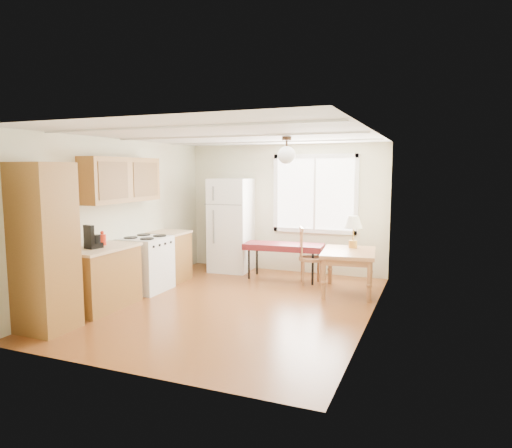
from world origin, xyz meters
The scene contains 11 objects.
room_shell centered at (0.00, 0.00, 1.25)m, with size 4.60×5.60×2.62m.
kitchen_run centered at (-1.72, -0.63, 0.84)m, with size 0.65×3.40×2.20m.
window_unit centered at (0.60, 2.47, 1.55)m, with size 1.64×0.05×1.51m.
pendant_light centered at (0.70, 0.40, 2.24)m, with size 0.26×0.26×0.40m.
refrigerator centered at (-1.00, 2.12, 0.92)m, with size 0.80×0.81×1.83m.
bench centered at (0.21, 1.79, 0.60)m, with size 1.48×0.66×0.66m.
dining_table centered at (1.48, 1.33, 0.59)m, with size 0.96×1.20×0.69m.
chair centered at (0.68, 1.61, 0.57)m, with size 0.49×0.48×1.00m.
table_lamp centered at (1.49, 1.65, 1.09)m, with size 0.31×0.31×0.54m.
coffee_maker centered at (-1.72, -0.98, 1.02)m, with size 0.21×0.25×0.34m.
kettle centered at (-1.79, -0.70, 0.99)m, with size 0.11×0.11×0.21m.
Camera 1 is at (2.79, -6.04, 2.01)m, focal length 32.00 mm.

